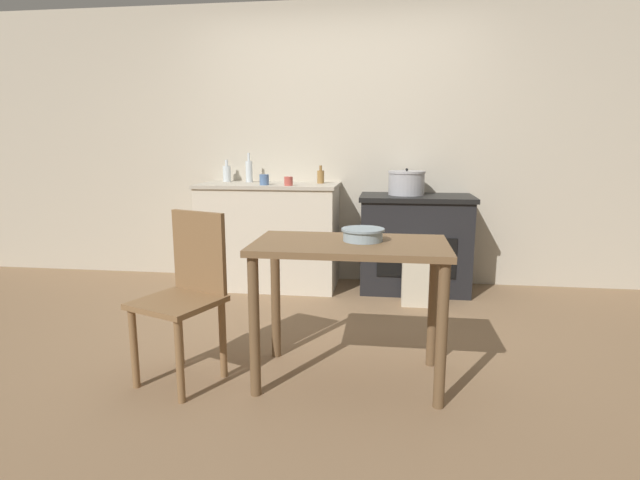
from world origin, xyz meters
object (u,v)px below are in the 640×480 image
object	(u,v)px
mixing_bowl_large	(363,234)
cup_center_left	(289,181)
bottle_far_left	(321,176)
bottle_left	(249,171)
cup_center	(264,180)
chair	(186,291)
stock_pot	(406,183)
stove	(415,243)
flour_sack	(418,280)
work_table	(350,267)
bottle_mid_left	(227,173)

from	to	relation	value
mixing_bowl_large	cup_center_left	size ratio (longest dim) A/B	3.08
mixing_bowl_large	bottle_far_left	bearing A→B (deg)	104.66
bottle_left	cup_center	xyz separation A→B (m)	(0.22, -0.30, -0.06)
chair	stock_pot	distance (m)	2.34
stove	flour_sack	world-z (taller)	stove
mixing_bowl_large	cup_center_left	xyz separation A→B (m)	(-0.71, 1.54, 0.16)
work_table	cup_center_left	bearing A→B (deg)	112.32
chair	cup_center	world-z (taller)	cup_center
cup_center	cup_center_left	bearing A→B (deg)	-9.56
bottle_mid_left	bottle_far_left	bearing A→B (deg)	-6.16
stove	cup_center_left	xyz separation A→B (m)	(-1.09, -0.23, 0.55)
flour_sack	cup_center_left	xyz separation A→B (m)	(-1.10, 0.19, 0.77)
cup_center	stove	bearing A→B (deg)	8.39
work_table	flour_sack	size ratio (longest dim) A/B	2.48
work_table	chair	distance (m)	0.90
stove	mixing_bowl_large	xyz separation A→B (m)	(-0.38, -1.77, 0.39)
chair	cup_center	distance (m)	1.78
bottle_mid_left	cup_center	distance (m)	0.56
work_table	chair	xyz separation A→B (m)	(-0.89, -0.09, -0.14)
bottle_far_left	bottle_left	world-z (taller)	bottle_left
bottle_mid_left	cup_center_left	bearing A→B (deg)	-29.68
work_table	bottle_far_left	distance (m)	1.94
work_table	bottle_mid_left	world-z (taller)	bottle_mid_left
bottle_far_left	cup_center	bearing A→B (deg)	-151.87
work_table	bottle_mid_left	xyz separation A→B (m)	(-1.32, 1.96, 0.38)
mixing_bowl_large	cup_center	size ratio (longest dim) A/B	2.56
stove	cup_center	size ratio (longest dim) A/B	10.77
bottle_far_left	cup_center_left	world-z (taller)	bottle_far_left
work_table	cup_center_left	size ratio (longest dim) A/B	13.71
stove	chair	bearing A→B (deg)	-124.84
stove	mixing_bowl_large	size ratio (longest dim) A/B	4.20
chair	bottle_left	distance (m)	2.10
stock_pot	cup_center_left	distance (m)	1.03
stove	work_table	size ratio (longest dim) A/B	0.94
stock_pot	chair	bearing A→B (deg)	-122.53
work_table	stock_pot	distance (m)	1.90
flour_sack	stock_pot	bearing A→B (deg)	103.10
flour_sack	cup_center	bearing A→B (deg)	170.16
flour_sack	mixing_bowl_large	xyz separation A→B (m)	(-0.39, -1.35, 0.61)
chair	cup_center	bearing A→B (deg)	110.91
work_table	cup_center_left	world-z (taller)	cup_center_left
flour_sack	bottle_far_left	size ratio (longest dim) A/B	2.61
stock_pot	cup_center_left	world-z (taller)	stock_pot
work_table	mixing_bowl_large	bearing A→B (deg)	35.38
cup_center_left	chair	bearing A→B (deg)	-98.08
chair	cup_center_left	distance (m)	1.76
stock_pot	cup_center_left	size ratio (longest dim) A/B	4.30
chair	cup_center_left	xyz separation A→B (m)	(0.24, 1.68, 0.48)
work_table	bottle_mid_left	size ratio (longest dim) A/B	5.09
cup_center	stock_pot	bearing A→B (deg)	10.41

